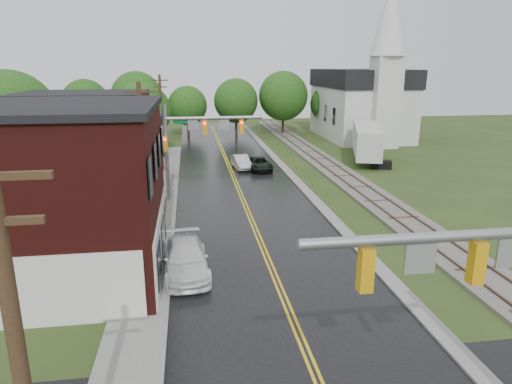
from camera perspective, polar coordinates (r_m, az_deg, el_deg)
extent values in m
cube|color=black|center=(38.53, -2.30, 0.58)|extent=(10.00, 90.00, 0.02)
cube|color=gray|center=(44.17, 3.99, 2.50)|extent=(0.80, 70.00, 0.12)
cube|color=gray|center=(33.62, -11.95, -2.02)|extent=(2.40, 50.00, 0.12)
cube|color=#41110E|center=(24.40, -28.77, -0.56)|extent=(14.00, 10.00, 8.00)
cube|color=silver|center=(23.65, -11.69, -5.76)|extent=(0.10, 9.50, 3.00)
cube|color=tan|center=(34.46, -20.15, 3.29)|extent=(8.00, 7.00, 6.40)
cube|color=#3F0F0C|center=(43.17, -16.42, 4.58)|extent=(7.00, 6.00, 4.40)
cube|color=silver|center=(66.76, 12.84, 9.65)|extent=(10.00, 16.00, 7.00)
cube|color=black|center=(66.47, 13.09, 13.68)|extent=(10.40, 16.40, 2.40)
cube|color=silver|center=(59.22, 15.74, 10.69)|extent=(3.20, 3.20, 11.00)
cone|color=silver|center=(59.31, 16.49, 20.35)|extent=(4.40, 4.40, 9.00)
cube|color=#59544C|center=(45.33, 9.69, 2.79)|extent=(3.20, 80.00, 0.20)
cube|color=#4C3828|center=(45.09, 8.83, 2.94)|extent=(0.10, 80.00, 0.12)
cube|color=#4C3828|center=(45.53, 10.57, 2.98)|extent=(0.10, 80.00, 0.12)
cylinder|color=gray|center=(11.40, 23.27, -5.11)|extent=(7.20, 0.26, 0.26)
cube|color=orange|center=(12.03, 25.87, -7.94)|extent=(0.32, 0.30, 1.05)
cube|color=orange|center=(10.78, 13.54, -9.44)|extent=(0.32, 0.30, 1.05)
cube|color=gray|center=(12.45, 29.30, -6.62)|extent=(0.75, 0.06, 0.75)
cube|color=gray|center=(11.23, 19.82, -7.81)|extent=(0.75, 0.06, 0.75)
cylinder|color=gray|center=(34.66, -11.11, 4.70)|extent=(0.28, 0.28, 7.20)
cylinder|color=gray|center=(34.28, -5.24, 9.20)|extent=(7.20, 0.26, 0.26)
cube|color=orange|center=(34.33, -6.42, 8.00)|extent=(0.32, 0.30, 1.05)
cube|color=orange|center=(34.53, -1.84, 8.14)|extent=(0.32, 0.30, 1.05)
cube|color=gray|center=(34.29, -7.89, 8.28)|extent=(0.75, 0.06, 0.75)
cube|color=gray|center=(34.38, -4.01, 8.41)|extent=(0.75, 0.06, 0.75)
cube|color=#0C5926|center=(34.26, -9.12, 8.65)|extent=(1.40, 0.04, 0.30)
sphere|color=#FF0C0C|center=(34.11, -6.43, 8.51)|extent=(0.20, 0.20, 0.20)
cylinder|color=#382616|center=(29.68, -13.92, 4.50)|extent=(0.28, 0.28, 9.00)
cube|color=#382616|center=(29.21, -14.42, 12.02)|extent=(1.80, 0.12, 0.12)
cube|color=#382616|center=(29.26, -14.33, 10.66)|extent=(1.40, 0.12, 0.12)
cylinder|color=#382616|center=(51.40, -11.71, 9.16)|extent=(0.28, 0.28, 9.00)
cube|color=#382616|center=(51.13, -11.96, 13.50)|extent=(1.80, 0.12, 0.12)
cube|color=#382616|center=(51.16, -11.91, 12.72)|extent=(1.40, 0.12, 0.12)
cylinder|color=black|center=(42.32, -27.69, 2.53)|extent=(0.36, 0.36, 3.42)
sphere|color=#1D4212|center=(41.71, -28.41, 8.12)|extent=(7.60, 7.60, 7.60)
sphere|color=#1D4212|center=(41.20, -27.69, 7.21)|extent=(5.32, 5.32, 5.32)
cylinder|color=black|center=(48.87, -20.23, 4.47)|extent=(0.36, 0.36, 2.70)
sphere|color=#1D4212|center=(48.40, -20.60, 8.30)|extent=(6.00, 6.00, 6.00)
sphere|color=#1D4212|center=(47.95, -19.93, 7.66)|extent=(4.20, 4.20, 4.20)
cylinder|color=black|center=(53.95, -13.77, 6.05)|extent=(0.36, 0.36, 2.88)
sphere|color=#1D4212|center=(53.50, -14.01, 9.76)|extent=(6.40, 6.40, 6.40)
sphere|color=#1D4212|center=(53.11, -13.36, 9.16)|extent=(4.48, 4.48, 4.48)
imported|color=black|center=(44.77, 0.38, 3.54)|extent=(2.40, 4.62, 1.24)
imported|color=silver|center=(45.45, -1.87, 3.77)|extent=(1.81, 4.17, 1.33)
imported|color=white|center=(22.96, -8.76, -8.29)|extent=(2.44, 5.32, 1.51)
cube|color=black|center=(47.25, 15.41, 3.34)|extent=(2.16, 1.72, 0.80)
cylinder|color=gray|center=(53.80, 12.38, 4.98)|extent=(0.16, 0.16, 0.80)
cube|color=beige|center=(50.85, 13.63, 6.41)|extent=(5.94, 11.76, 2.89)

